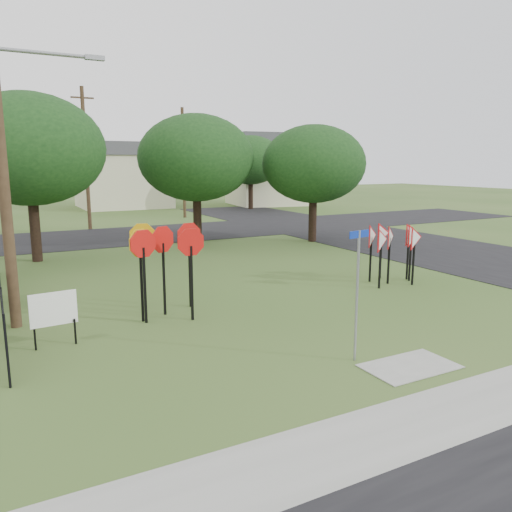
{
  "coord_description": "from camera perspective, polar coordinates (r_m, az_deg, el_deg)",
  "views": [
    {
      "loc": [
        -7.63,
        -9.73,
        4.3
      ],
      "look_at": [
        -0.86,
        3.0,
        1.6
      ],
      "focal_mm": 35.0,
      "sensor_mm": 36.0,
      "label": 1
    }
  ],
  "objects": [
    {
      "name": "street_far",
      "position": [
        30.99,
        -13.49,
        2.36
      ],
      "size": [
        60.0,
        8.0,
        0.02
      ],
      "primitive_type": "cube",
      "color": "black",
      "rests_on": "ground"
    },
    {
      "name": "tree_near_mid",
      "position": [
        26.54,
        -6.86,
        11.05
      ],
      "size": [
        6.0,
        6.0,
        6.8
      ],
      "color": "black",
      "rests_on": "ground"
    },
    {
      "name": "curb_pad",
      "position": [
        11.42,
        17.17,
        -11.96
      ],
      "size": [
        2.0,
        1.2,
        0.02
      ],
      "primitive_type": "cube",
      "color": "gray",
      "rests_on": "ground"
    },
    {
      "name": "ground",
      "position": [
        13.09,
        9.65,
        -8.72
      ],
      "size": [
        140.0,
        140.0,
        0.0
      ],
      "primitive_type": "plane",
      "color": "#36541F"
    },
    {
      "name": "yield_sign_cluster",
      "position": [
        18.61,
        15.52,
        1.9
      ],
      "size": [
        2.73,
        1.66,
        2.18
      ],
      "color": "black",
      "rests_on": "ground"
    },
    {
      "name": "tree_far_right",
      "position": [
        47.0,
        -0.62,
        10.9
      ],
      "size": [
        6.0,
        6.0,
        6.8
      ],
      "color": "black",
      "rests_on": "ground"
    },
    {
      "name": "info_board",
      "position": [
        12.66,
        -22.13,
        -5.81
      ],
      "size": [
        1.07,
        0.14,
        1.34
      ],
      "color": "black",
      "rests_on": "ground"
    },
    {
      "name": "tree_near_left",
      "position": [
        23.79,
        -24.55,
        11.01
      ],
      "size": [
        6.4,
        6.4,
        7.27
      ],
      "color": "black",
      "rests_on": "ground"
    },
    {
      "name": "fence_run",
      "position": [
        16.36,
        -27.23,
        -3.0
      ],
      "size": [
        0.05,
        11.55,
        1.5
      ],
      "color": "black",
      "rests_on": "ground"
    },
    {
      "name": "stop_sign_cluster",
      "position": [
        14.19,
        -10.71,
        0.72
      ],
      "size": [
        2.42,
        1.93,
        2.58
      ],
      "color": "black",
      "rests_on": "ground"
    },
    {
      "name": "sidewalk",
      "position": [
        10.36,
        24.45,
        -14.88
      ],
      "size": [
        30.0,
        1.6,
        0.02
      ],
      "primitive_type": "cube",
      "color": "gray",
      "rests_on": "ground"
    },
    {
      "name": "tree_near_right",
      "position": [
        27.59,
        6.61,
        10.38
      ],
      "size": [
        5.6,
        5.6,
        6.33
      ],
      "color": "black",
      "rests_on": "ground"
    },
    {
      "name": "far_pole_a",
      "position": [
        34.2,
        -18.86,
        10.56
      ],
      "size": [
        1.4,
        0.24,
        9.0
      ],
      "color": "#4B3723",
      "rests_on": "ground"
    },
    {
      "name": "far_pole_b",
      "position": [
        40.12,
        -8.29,
        10.57
      ],
      "size": [
        1.4,
        0.24,
        8.5
      ],
      "color": "#4B3723",
      "rests_on": "ground"
    },
    {
      "name": "street_right",
      "position": [
        28.16,
        16.65,
        1.4
      ],
      "size": [
        8.0,
        50.0,
        0.02
      ],
      "primitive_type": "cube",
      "color": "black",
      "rests_on": "ground"
    },
    {
      "name": "street_name_sign",
      "position": [
        10.97,
        11.49,
        -3.5
      ],
      "size": [
        0.59,
        0.13,
        2.9
      ],
      "color": "gray",
      "rests_on": "ground"
    },
    {
      "name": "utility_pole_main",
      "position": [
        14.26,
        -27.12,
        13.14
      ],
      "size": [
        3.55,
        0.33,
        10.0
      ],
      "color": "#4B3723",
      "rests_on": "ground"
    },
    {
      "name": "house_mid",
      "position": [
        51.08,
        -15.03,
        8.96
      ],
      "size": [
        8.4,
        8.4,
        6.2
      ],
      "color": "beige",
      "rests_on": "ground"
    },
    {
      "name": "house_right",
      "position": [
        52.43,
        1.28,
        9.9
      ],
      "size": [
        8.3,
        8.3,
        7.2
      ],
      "color": "beige",
      "rests_on": "ground"
    }
  ]
}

